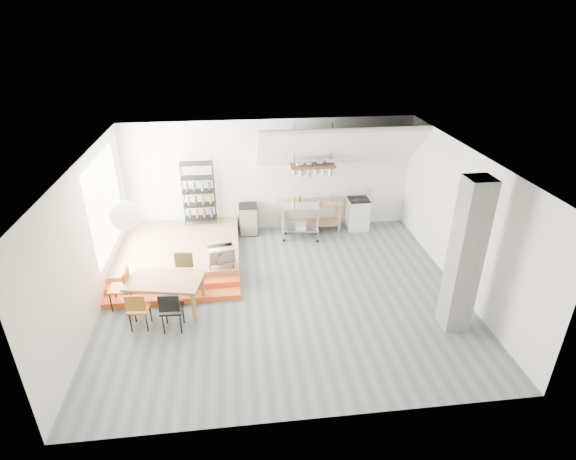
{
  "coord_description": "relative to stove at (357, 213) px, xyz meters",
  "views": [
    {
      "loc": [
        -0.93,
        -8.47,
        5.86
      ],
      "look_at": [
        0.17,
        0.8,
        1.23
      ],
      "focal_mm": 28.0,
      "sensor_mm": 36.0,
      "label": 1
    }
  ],
  "objects": [
    {
      "name": "wall_right",
      "position": [
        1.5,
        -3.16,
        1.12
      ],
      "size": [
        0.04,
        7.0,
        3.2
      ],
      "primitive_type": "cube",
      "color": "silver",
      "rests_on": "ground"
    },
    {
      "name": "chair_olive",
      "position": [
        -4.74,
        -2.76,
        0.08
      ],
      "size": [
        0.48,
        0.48,
        0.94
      ],
      "rotation": [
        0.0,
        0.0,
        -0.11
      ],
      "color": "brown",
      "rests_on": "ground"
    },
    {
      "name": "slope_ceiling",
      "position": [
        -0.7,
        -0.26,
        2.07
      ],
      "size": [
        4.4,
        1.44,
        1.32
      ],
      "primitive_type": "cube",
      "rotation": [
        -0.73,
        0.0,
        0.0
      ],
      "color": "white",
      "rests_on": "wall_back"
    },
    {
      "name": "chair_mustard",
      "position": [
        -5.53,
        -4.04,
        0.04
      ],
      "size": [
        0.43,
        0.43,
        0.88
      ],
      "rotation": [
        0.0,
        0.0,
        3.06
      ],
      "color": "#A0621B",
      "rests_on": "ground"
    },
    {
      "name": "microwave",
      "position": [
        -3.9,
        -2.41,
        0.25
      ],
      "size": [
        0.65,
        0.5,
        0.32
      ],
      "primitive_type": "imported",
      "rotation": [
        0.0,
        0.0,
        0.19
      ],
      "color": "beige",
      "rests_on": "microwave_shelf"
    },
    {
      "name": "platform",
      "position": [
        -5.0,
        -1.16,
        -0.28
      ],
      "size": [
        3.0,
        3.0,
        0.4
      ],
      "primitive_type": "cube",
      "color": "#99734C",
      "rests_on": "ground"
    },
    {
      "name": "stove",
      "position": [
        0.0,
        0.0,
        0.0
      ],
      "size": [
        0.6,
        0.6,
        1.18
      ],
      "color": "white",
      "rests_on": "ground"
    },
    {
      "name": "mini_fridge",
      "position": [
        -3.18,
        0.04,
        -0.05
      ],
      "size": [
        0.51,
        0.51,
        0.87
      ],
      "primitive_type": "cube",
      "color": "black",
      "rests_on": "ground"
    },
    {
      "name": "kitchen_counter",
      "position": [
        -1.4,
        -0.01,
        0.15
      ],
      "size": [
        1.8,
        0.6,
        0.91
      ],
      "color": "#99734C",
      "rests_on": "ground"
    },
    {
      "name": "ceiling",
      "position": [
        -2.5,
        -3.16,
        2.72
      ],
      "size": [
        8.0,
        7.0,
        0.02
      ],
      "primitive_type": "cube",
      "color": "white",
      "rests_on": "wall_back"
    },
    {
      "name": "dining_table",
      "position": [
        -5.07,
        -3.42,
        0.18
      ],
      "size": [
        1.7,
        1.17,
        0.74
      ],
      "rotation": [
        0.0,
        0.0,
        -0.2
      ],
      "color": "olive",
      "rests_on": "ground"
    },
    {
      "name": "paper_lantern",
      "position": [
        -5.66,
        -3.3,
        1.72
      ],
      "size": [
        0.6,
        0.6,
        0.6
      ],
      "primitive_type": "sphere",
      "color": "white",
      "rests_on": "ceiling"
    },
    {
      "name": "wire_shelving",
      "position": [
        -4.5,
        0.04,
        0.85
      ],
      "size": [
        0.88,
        0.38,
        1.8
      ],
      "color": "black",
      "rests_on": "platform"
    },
    {
      "name": "bowl",
      "position": [
        -1.21,
        -0.06,
        0.45
      ],
      "size": [
        0.26,
        0.26,
        0.05
      ],
      "primitive_type": "imported",
      "rotation": [
        0.0,
        0.0,
        0.36
      ],
      "color": "silver",
      "rests_on": "kitchen_counter"
    },
    {
      "name": "chair_red",
      "position": [
        -5.99,
        -3.22,
        0.07
      ],
      "size": [
        0.44,
        0.44,
        0.92
      ],
      "rotation": [
        0.0,
        0.0,
        -1.62
      ],
      "color": "#C14F1B",
      "rests_on": "ground"
    },
    {
      "name": "concrete_column",
      "position": [
        0.8,
        -4.66,
        1.12
      ],
      "size": [
        0.5,
        0.5,
        3.2
      ],
      "primitive_type": "cube",
      "color": "slate",
      "rests_on": "ground"
    },
    {
      "name": "pot_rack",
      "position": [
        -1.37,
        -0.23,
        1.5
      ],
      "size": [
        1.2,
        0.5,
        1.43
      ],
      "color": "#432A1B",
      "rests_on": "ceiling"
    },
    {
      "name": "wall_back",
      "position": [
        -2.5,
        0.34,
        1.12
      ],
      "size": [
        8.0,
        0.04,
        3.2
      ],
      "primitive_type": "cube",
      "color": "silver",
      "rests_on": "ground"
    },
    {
      "name": "step_upper",
      "position": [
        -5.0,
        -2.76,
        -0.35
      ],
      "size": [
        3.0,
        0.35,
        0.27
      ],
      "primitive_type": "cube",
      "color": "#E9561B",
      "rests_on": "ground"
    },
    {
      "name": "step_lower",
      "position": [
        -5.0,
        -3.11,
        -0.41
      ],
      "size": [
        3.0,
        0.35,
        0.13
      ],
      "primitive_type": "cube",
      "color": "#E9561B",
      "rests_on": "ground"
    },
    {
      "name": "rolling_cart",
      "position": [
        -1.73,
        -0.46,
        0.16
      ],
      "size": [
        1.08,
        0.71,
        1.0
      ],
      "rotation": [
        0.0,
        0.0,
        -0.15
      ],
      "color": "silver",
      "rests_on": "ground"
    },
    {
      "name": "window_pane",
      "position": [
        -6.48,
        -1.66,
        1.32
      ],
      "size": [
        0.02,
        2.5,
        2.2
      ],
      "primitive_type": "cube",
      "color": "white",
      "rests_on": "wall_left"
    },
    {
      "name": "microwave_shelf",
      "position": [
        -3.9,
        -2.41,
        0.07
      ],
      "size": [
        0.6,
        0.4,
        0.16
      ],
      "color": "#99734C",
      "rests_on": "platform"
    },
    {
      "name": "floor",
      "position": [
        -2.5,
        -3.16,
        -0.48
      ],
      "size": [
        8.0,
        8.0,
        0.0
      ],
      "primitive_type": "plane",
      "color": "slate",
      "rests_on": "ground"
    },
    {
      "name": "wall_left",
      "position": [
        -6.5,
        -3.16,
        1.12
      ],
      "size": [
        0.04,
        7.0,
        3.2
      ],
      "primitive_type": "cube",
      "color": "silver",
      "rests_on": "ground"
    },
    {
      "name": "chair_black",
      "position": [
        -4.86,
        -4.18,
        0.08
      ],
      "size": [
        0.45,
        0.45,
        0.93
      ],
      "rotation": [
        0.0,
        0.0,
        3.09
      ],
      "color": "black",
      "rests_on": "ground"
    }
  ]
}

